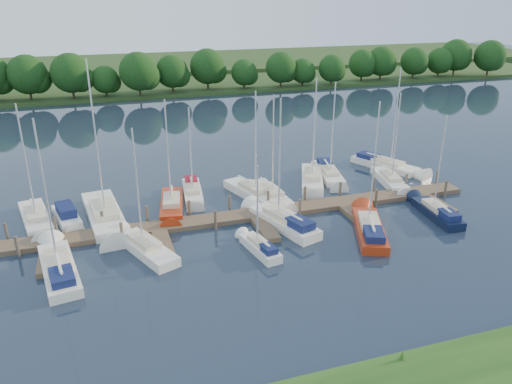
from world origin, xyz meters
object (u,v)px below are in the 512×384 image
object	(u,v)px
dock	(256,218)
sailboat_n_0	(36,221)
motorboat	(67,217)
sailboat_s_2	(259,248)
sailboat_n_5	(254,194)

from	to	relation	value
dock	sailboat_n_0	distance (m)	17.89
dock	motorboat	world-z (taller)	motorboat
motorboat	sailboat_s_2	world-z (taller)	sailboat_s_2
sailboat_s_2	sailboat_n_0	bearing A→B (deg)	137.06
sailboat_s_2	motorboat	bearing A→B (deg)	133.55
sailboat_n_0	sailboat_n_5	size ratio (longest dim) A/B	1.00
dock	sailboat_n_0	size ratio (longest dim) A/B	3.89
motorboat	sailboat_s_2	distance (m)	16.54
dock	sailboat_s_2	bearing A→B (deg)	-105.64
motorboat	sailboat_n_5	distance (m)	16.11
dock	sailboat_s_2	distance (m)	5.41
dock	sailboat_n_0	xyz separation A→B (m)	(-17.22, 4.85, 0.07)
sailboat_n_0	sailboat_s_2	distance (m)	18.70
sailboat_n_5	sailboat_s_2	xyz separation A→B (m)	(-2.74, -9.90, 0.03)
sailboat_s_2	dock	bearing A→B (deg)	63.98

